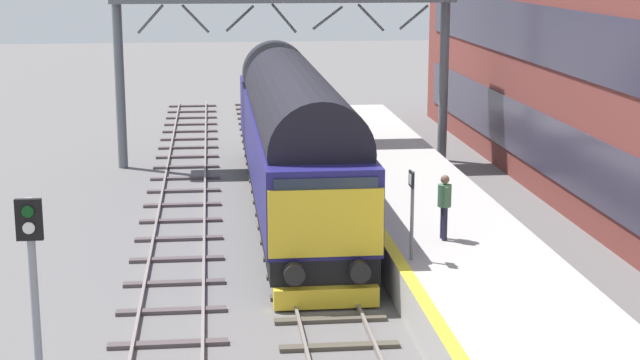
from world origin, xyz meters
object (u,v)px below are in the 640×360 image
object	(u,v)px
platform_number_sign	(412,202)
waiting_passenger	(444,201)
signal_post_near	(34,284)
diesel_locomotive	(292,132)

from	to	relation	value
platform_number_sign	waiting_passenger	bearing A→B (deg)	54.42
signal_post_near	waiting_passenger	distance (m)	11.31
signal_post_near	waiting_passenger	xyz separation A→B (m)	(8.77, 7.13, -0.53)
diesel_locomotive	waiting_passenger	xyz separation A→B (m)	(3.18, -7.44, -0.49)
diesel_locomotive	waiting_passenger	size ratio (longest dim) A/B	11.65
diesel_locomotive	waiting_passenger	distance (m)	8.10
signal_post_near	waiting_passenger	size ratio (longest dim) A/B	2.45
diesel_locomotive	signal_post_near	distance (m)	15.60
waiting_passenger	signal_post_near	bearing A→B (deg)	128.64
diesel_locomotive	platform_number_sign	bearing A→B (deg)	-77.39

